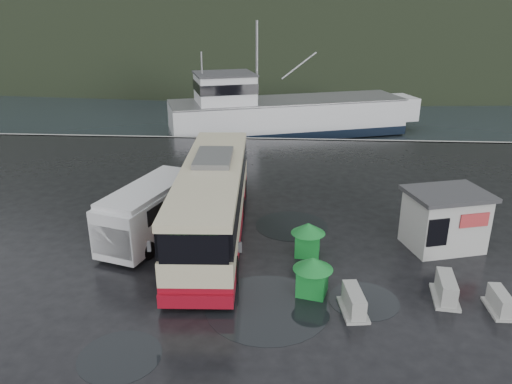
# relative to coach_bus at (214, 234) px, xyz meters

# --- Properties ---
(ground) EXTENTS (160.00, 160.00, 0.00)m
(ground) POSITION_rel_coach_bus_xyz_m (1.29, -2.50, 0.00)
(ground) COLOR black
(ground) RESTS_ON ground
(harbor_water) EXTENTS (300.00, 180.00, 0.02)m
(harbor_water) POSITION_rel_coach_bus_xyz_m (1.29, 107.50, 0.00)
(harbor_water) COLOR black
(harbor_water) RESTS_ON ground
(quay_edge) EXTENTS (160.00, 0.60, 1.50)m
(quay_edge) POSITION_rel_coach_bus_xyz_m (1.29, 17.50, 0.00)
(quay_edge) COLOR #999993
(quay_edge) RESTS_ON ground
(headland) EXTENTS (780.00, 540.00, 570.00)m
(headland) POSITION_rel_coach_bus_xyz_m (11.29, 247.50, 0.00)
(headland) COLOR black
(headland) RESTS_ON ground
(coach_bus) EXTENTS (3.73, 12.74, 3.57)m
(coach_bus) POSITION_rel_coach_bus_xyz_m (0.00, 0.00, 0.00)
(coach_bus) COLOR beige
(coach_bus) RESTS_ON ground
(white_van) EXTENTS (3.86, 6.49, 2.57)m
(white_van) POSITION_rel_coach_bus_xyz_m (-2.73, -0.50, 0.00)
(white_van) COLOR silver
(white_van) RESTS_ON ground
(waste_bin_left) EXTENTS (1.29, 1.29, 1.48)m
(waste_bin_left) POSITION_rel_coach_bus_xyz_m (4.37, -4.73, 0.00)
(waste_bin_left) COLOR #157A2B
(waste_bin_left) RESTS_ON ground
(waste_bin_right) EXTENTS (1.15, 1.15, 1.46)m
(waste_bin_right) POSITION_rel_coach_bus_xyz_m (4.30, -1.66, 0.00)
(waste_bin_right) COLOR #157A2B
(waste_bin_right) RESTS_ON ground
(dome_tent) EXTENTS (2.31, 3.00, 1.09)m
(dome_tent) POSITION_rel_coach_bus_xyz_m (-0.16, -4.90, 0.00)
(dome_tent) COLOR #32331E
(dome_tent) RESTS_ON ground
(ticket_kiosk) EXTENTS (3.89, 3.34, 2.60)m
(ticket_kiosk) POSITION_rel_coach_bus_xyz_m (10.22, -0.56, 0.00)
(ticket_kiosk) COLOR #B7B7B3
(ticket_kiosk) RESTS_ON ground
(jersey_barrier_a) EXTENTS (0.73, 1.46, 0.73)m
(jersey_barrier_a) POSITION_rel_coach_bus_xyz_m (10.87, -5.43, 0.00)
(jersey_barrier_a) COLOR #999993
(jersey_barrier_a) RESTS_ON ground
(jersey_barrier_b) EXTENTS (1.02, 1.73, 0.82)m
(jersey_barrier_b) POSITION_rel_coach_bus_xyz_m (5.77, -5.81, 0.00)
(jersey_barrier_b) COLOR #999993
(jersey_barrier_b) RESTS_ON ground
(jersey_barrier_c) EXTENTS (1.07, 1.82, 0.87)m
(jersey_barrier_c) POSITION_rel_coach_bus_xyz_m (9.20, -4.79, 0.00)
(jersey_barrier_c) COLOR #999993
(jersey_barrier_c) RESTS_ON ground
(fishing_trawler) EXTENTS (25.56, 13.07, 10.04)m
(fishing_trawler) POSITION_rel_coach_bus_xyz_m (3.27, 24.36, 0.00)
(fishing_trawler) COLOR silver
(fishing_trawler) RESTS_ON ground
(puddles) EXTENTS (10.43, 12.92, 0.01)m
(puddles) POSITION_rel_coach_bus_xyz_m (2.86, -4.21, 0.01)
(puddles) COLOR black
(puddles) RESTS_ON ground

